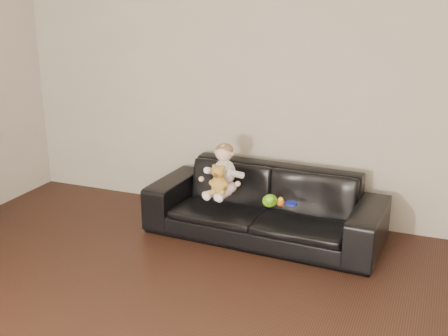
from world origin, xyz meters
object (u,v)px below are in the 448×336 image
at_px(toy_rattle, 280,202).
at_px(toy_blue_disc, 291,203).
at_px(teddy_bear, 219,180).
at_px(toy_green, 270,201).
at_px(sofa, 264,205).
at_px(baby, 223,172).

relative_size(toy_rattle, toy_blue_disc, 0.66).
height_order(teddy_bear, toy_green, teddy_bear).
bearing_deg(teddy_bear, sofa, 59.71).
bearing_deg(sofa, baby, -158.82).
distance_m(baby, toy_green, 0.48).
height_order(sofa, toy_blue_disc, sofa).
xyz_separation_m(sofa, toy_green, (0.12, -0.24, 0.14)).
bearing_deg(toy_rattle, sofa, 133.83).
bearing_deg(toy_blue_disc, toy_green, -142.07).
height_order(teddy_bear, toy_blue_disc, teddy_bear).
height_order(toy_green, toy_blue_disc, toy_green).
height_order(sofa, baby, baby).
distance_m(sofa, toy_green, 0.30).
height_order(baby, toy_rattle, baby).
height_order(toy_green, toy_rattle, toy_green).
xyz_separation_m(sofa, toy_rattle, (0.20, -0.20, 0.12)).
xyz_separation_m(teddy_bear, toy_blue_disc, (0.57, 0.11, -0.16)).
bearing_deg(toy_rattle, teddy_bear, -176.46).
bearing_deg(toy_blue_disc, toy_rattle, -131.12).
relative_size(sofa, teddy_bear, 8.01).
height_order(toy_rattle, toy_blue_disc, toy_rattle).
height_order(baby, toy_blue_disc, baby).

